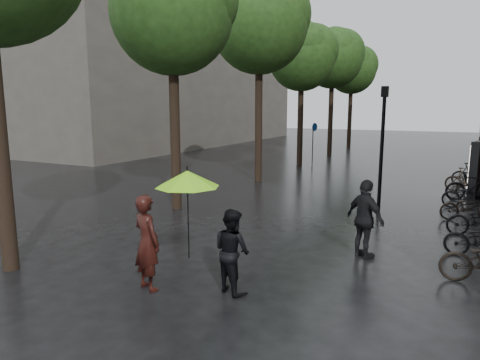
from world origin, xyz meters
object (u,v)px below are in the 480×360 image
Objects in this scene: person_black at (232,251)px; parked_bicycles at (475,203)px; pedestrian_walking at (365,219)px; lamp_post at (382,138)px; ad_lightbox at (478,169)px; person_burgundy at (147,242)px.

parked_bicycles is at bearing -93.45° from person_black.
pedestrian_walking is (1.77, 2.89, 0.11)m from person_black.
parked_bicycles is at bearing 17.59° from lamp_post.
parked_bicycles is at bearing -75.36° from ad_lightbox.
lamp_post reaches higher than person_black.
pedestrian_walking reaches higher than person_black.
lamp_post is (-2.81, -4.39, 1.34)m from ad_lightbox.
person_burgundy is 1.16× the size of person_black.
ad_lightbox is at bearing -86.59° from person_black.
lamp_post is (-2.65, -0.84, 1.92)m from parked_bicycles.
person_black is 0.39× the size of lamp_post.
pedestrian_walking is at bearing -114.14° from parked_bicycles.
person_burgundy is at bearing -110.04° from lamp_post.
ad_lightbox is at bearing -72.49° from pedestrian_walking.
ad_lightbox reaches higher than parked_bicycles.
parked_bicycles is 3.60m from ad_lightbox.
pedestrian_walking is 0.45× the size of lamp_post.
pedestrian_walking is at bearing -112.84° from person_burgundy.
person_black is 8.93m from parked_bicycles.
parked_bicycles is (5.47, 8.56, -0.42)m from person_burgundy.
lamp_post reaches higher than person_burgundy.
parked_bicycles is 5.89× the size of ad_lightbox.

